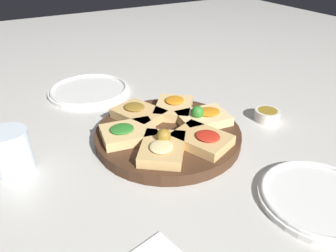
{
  "coord_description": "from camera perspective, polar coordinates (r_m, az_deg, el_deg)",
  "views": [
    {
      "loc": [
        0.56,
        -0.31,
        0.41
      ],
      "look_at": [
        0.0,
        0.0,
        0.04
      ],
      "focal_mm": 35.0,
      "sensor_mm": 36.0,
      "label": 1
    }
  ],
  "objects": [
    {
      "name": "focaccia_slice_0",
      "position": [
        0.77,
        6.15,
        1.53
      ],
      "size": [
        0.1,
        0.12,
        0.05
      ],
      "color": "#E5C689",
      "rests_on": "serving_board"
    },
    {
      "name": "focaccia_slice_5",
      "position": [
        0.69,
        5.96,
        -2.31
      ],
      "size": [
        0.14,
        0.12,
        0.03
      ],
      "color": "tan",
      "rests_on": "serving_board"
    },
    {
      "name": "ground_plane",
      "position": [
        0.76,
        0.0,
        -2.39
      ],
      "size": [
        3.0,
        3.0,
        0.0
      ],
      "primitive_type": "plane",
      "color": "beige"
    },
    {
      "name": "water_glass",
      "position": [
        0.71,
        -25.58,
        -4.0
      ],
      "size": [
        0.08,
        0.08,
        0.09
      ],
      "primitive_type": "cylinder",
      "color": "silver",
      "rests_on": "ground_plane"
    },
    {
      "name": "focaccia_slice_1",
      "position": [
        0.82,
        1.02,
        3.29
      ],
      "size": [
        0.14,
        0.14,
        0.03
      ],
      "color": "#DBB775",
      "rests_on": "serving_board"
    },
    {
      "name": "serving_board",
      "position": [
        0.75,
        0.0,
        -1.57
      ],
      "size": [
        0.33,
        0.33,
        0.03
      ],
      "primitive_type": "cylinder",
      "color": "#422819",
      "rests_on": "ground_plane"
    },
    {
      "name": "focaccia_slice_2",
      "position": [
        0.79,
        -5.15,
        2.21
      ],
      "size": [
        0.14,
        0.12,
        0.03
      ],
      "color": "tan",
      "rests_on": "serving_board"
    },
    {
      "name": "plate_left",
      "position": [
        1.01,
        -13.58,
        6.14
      ],
      "size": [
        0.24,
        0.24,
        0.02
      ],
      "color": "white",
      "rests_on": "ground_plane"
    },
    {
      "name": "focaccia_slice_4",
      "position": [
        0.66,
        -0.96,
        -3.68
      ],
      "size": [
        0.14,
        0.14,
        0.05
      ],
      "color": "tan",
      "rests_on": "serving_board"
    },
    {
      "name": "focaccia_slice_3",
      "position": [
        0.72,
        -6.92,
        -1.21
      ],
      "size": [
        0.1,
        0.13,
        0.03
      ],
      "color": "#DBB775",
      "rests_on": "serving_board"
    },
    {
      "name": "plate_right",
      "position": [
        0.65,
        24.84,
        -11.25
      ],
      "size": [
        0.21,
        0.21,
        0.02
      ],
      "color": "white",
      "rests_on": "ground_plane"
    },
    {
      "name": "dipping_bowl",
      "position": [
        0.87,
        16.87,
        1.89
      ],
      "size": [
        0.06,
        0.06,
        0.03
      ],
      "color": "silver",
      "rests_on": "ground_plane"
    }
  ]
}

